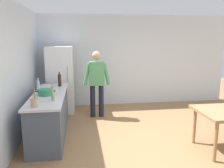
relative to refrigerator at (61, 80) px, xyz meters
The scene contains 11 objects.
ground_plane 3.19m from the refrigerator, 51.63° to the right, with size 14.00×14.00×0.00m, color #936D47.
wall_back 2.04m from the refrigerator, 17.53° to the left, with size 6.40×0.12×2.70m, color silver.
wall_left 2.35m from the refrigerator, 107.65° to the right, with size 0.12×5.60×2.70m, color silver.
kitchen_counter 1.66m from the refrigerator, 93.58° to the right, with size 0.64×2.20×0.90m.
refrigerator is the anchor object (origin of this frame).
person 1.10m from the refrigerator, 30.23° to the right, with size 0.70×0.22×1.70m.
cooking_pot 1.72m from the refrigerator, 95.13° to the right, with size 0.40×0.28×0.12m.
utensil_jar 2.51m from the refrigerator, 94.95° to the right, with size 0.11×0.11×0.32m.
bottle_vinegar_tall 2.17m from the refrigerator, 88.84° to the right, with size 0.06×0.06×0.32m.
bottle_wine_dark 0.88m from the refrigerator, 86.29° to the right, with size 0.08×0.08×0.34m.
bottle_water_clear 1.46m from the refrigerator, 103.18° to the right, with size 0.07×0.07×0.30m.
Camera 1 is at (-1.34, -3.82, 1.99)m, focal length 36.39 mm.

